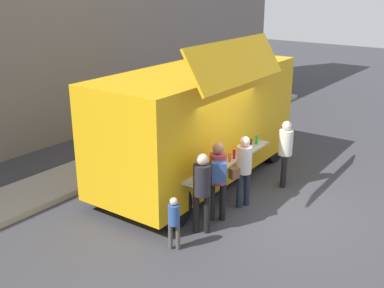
# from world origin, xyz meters

# --- Properties ---
(ground_plane) EXTENTS (60.00, 60.00, 0.00)m
(ground_plane) POSITION_xyz_m (0.00, 0.00, 0.00)
(ground_plane) COLOR #38383D
(curb_strip) EXTENTS (28.00, 1.60, 0.15)m
(curb_strip) POSITION_xyz_m (-3.50, 4.76, 0.07)
(curb_strip) COLOR #9E998E
(curb_strip) RESTS_ON ground
(food_truck_main) EXTENTS (6.20, 3.04, 3.78)m
(food_truck_main) POSITION_xyz_m (0.50, 2.14, 1.61)
(food_truck_main) COLOR #ECAC15
(food_truck_main) RESTS_ON ground
(trash_bin) EXTENTS (0.60, 0.60, 0.94)m
(trash_bin) POSITION_xyz_m (4.02, 4.46, 0.47)
(trash_bin) COLOR #2C6539
(trash_bin) RESTS_ON ground
(customer_front_ordering) EXTENTS (0.55, 0.37, 1.71)m
(customer_front_ordering) POSITION_xyz_m (-0.13, 0.43, 1.01)
(customer_front_ordering) COLOR #1F2539
(customer_front_ordering) RESTS_ON ground
(customer_mid_with_backpack) EXTENTS (0.57, 0.53, 1.79)m
(customer_mid_with_backpack) POSITION_xyz_m (-1.06, 0.50, 1.10)
(customer_mid_with_backpack) COLOR black
(customer_mid_with_backpack) RESTS_ON ground
(customer_rear_waiting) EXTENTS (0.36, 0.36, 1.75)m
(customer_rear_waiting) POSITION_xyz_m (-1.66, 0.49, 1.04)
(customer_rear_waiting) COLOR black
(customer_rear_waiting) RESTS_ON ground
(customer_extra_browsing) EXTENTS (0.35, 0.35, 1.72)m
(customer_extra_browsing) POSITION_xyz_m (1.51, 0.19, 1.03)
(customer_extra_browsing) COLOR black
(customer_extra_browsing) RESTS_ON ground
(child_near_queue) EXTENTS (0.23, 0.23, 1.11)m
(child_near_queue) POSITION_xyz_m (-2.52, 0.53, 0.66)
(child_near_queue) COLOR #4E4A44
(child_near_queue) RESTS_ON ground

